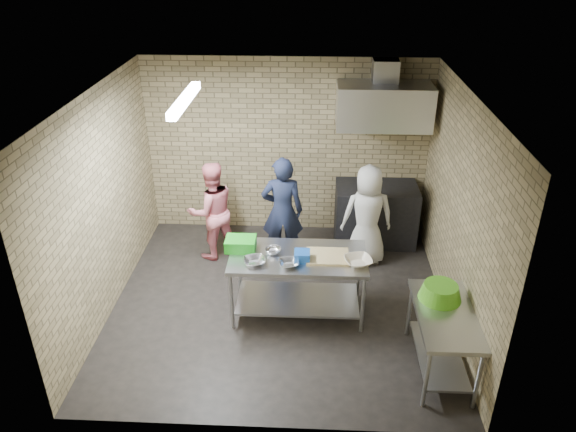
# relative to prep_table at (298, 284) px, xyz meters

# --- Properties ---
(floor) EXTENTS (4.20, 4.20, 0.00)m
(floor) POSITION_rel_prep_table_xyz_m (-0.24, 0.18, -0.41)
(floor) COLOR black
(floor) RESTS_ON ground
(ceiling) EXTENTS (4.20, 4.20, 0.00)m
(ceiling) POSITION_rel_prep_table_xyz_m (-0.24, 0.18, 2.29)
(ceiling) COLOR black
(ceiling) RESTS_ON ground
(back_wall) EXTENTS (4.20, 0.06, 2.70)m
(back_wall) POSITION_rel_prep_table_xyz_m (-0.24, 2.18, 0.94)
(back_wall) COLOR tan
(back_wall) RESTS_ON ground
(front_wall) EXTENTS (4.20, 0.06, 2.70)m
(front_wall) POSITION_rel_prep_table_xyz_m (-0.24, -1.82, 0.94)
(front_wall) COLOR tan
(front_wall) RESTS_ON ground
(left_wall) EXTENTS (0.06, 4.00, 2.70)m
(left_wall) POSITION_rel_prep_table_xyz_m (-2.34, 0.18, 0.94)
(left_wall) COLOR tan
(left_wall) RESTS_ON ground
(right_wall) EXTENTS (0.06, 4.00, 2.70)m
(right_wall) POSITION_rel_prep_table_xyz_m (1.86, 0.18, 0.94)
(right_wall) COLOR tan
(right_wall) RESTS_ON ground
(prep_table) EXTENTS (1.64, 0.82, 0.82)m
(prep_table) POSITION_rel_prep_table_xyz_m (0.00, 0.00, 0.00)
(prep_table) COLOR #B4B6BB
(prep_table) RESTS_ON floor
(side_counter) EXTENTS (0.60, 1.20, 0.75)m
(side_counter) POSITION_rel_prep_table_xyz_m (1.56, -0.92, -0.03)
(side_counter) COLOR silver
(side_counter) RESTS_ON floor
(stove) EXTENTS (1.20, 0.70, 0.90)m
(stove) POSITION_rel_prep_table_xyz_m (1.11, 1.83, 0.04)
(stove) COLOR black
(stove) RESTS_ON floor
(range_hood) EXTENTS (1.30, 0.60, 0.60)m
(range_hood) POSITION_rel_prep_table_xyz_m (1.11, 1.88, 1.69)
(range_hood) COLOR silver
(range_hood) RESTS_ON back_wall
(hood_duct) EXTENTS (0.35, 0.30, 0.30)m
(hood_duct) POSITION_rel_prep_table_xyz_m (1.11, 2.03, 2.14)
(hood_duct) COLOR #A5A8AD
(hood_duct) RESTS_ON back_wall
(wall_shelf) EXTENTS (0.80, 0.20, 0.04)m
(wall_shelf) POSITION_rel_prep_table_xyz_m (1.41, 2.07, 1.51)
(wall_shelf) COLOR #3F2B19
(wall_shelf) RESTS_ON back_wall
(fluorescent_fixture) EXTENTS (0.10, 1.25, 0.08)m
(fluorescent_fixture) POSITION_rel_prep_table_xyz_m (-1.24, 0.18, 2.23)
(fluorescent_fixture) COLOR white
(fluorescent_fixture) RESTS_ON ceiling
(green_crate) EXTENTS (0.36, 0.27, 0.15)m
(green_crate) POSITION_rel_prep_table_xyz_m (-0.70, 0.12, 0.48)
(green_crate) COLOR #1B931B
(green_crate) RESTS_ON prep_table
(blue_tub) EXTENTS (0.18, 0.18, 0.12)m
(blue_tub) POSITION_rel_prep_table_xyz_m (0.05, -0.10, 0.47)
(blue_tub) COLOR #1750B0
(blue_tub) RESTS_ON prep_table
(cutting_board) EXTENTS (0.50, 0.38, 0.03)m
(cutting_board) POSITION_rel_prep_table_xyz_m (0.35, -0.02, 0.42)
(cutting_board) COLOR #D1B878
(cutting_board) RESTS_ON prep_table
(mixing_bowl_a) EXTENTS (0.31, 0.31, 0.06)m
(mixing_bowl_a) POSITION_rel_prep_table_xyz_m (-0.50, -0.20, 0.44)
(mixing_bowl_a) COLOR silver
(mixing_bowl_a) RESTS_ON prep_table
(mixing_bowl_b) EXTENTS (0.24, 0.24, 0.06)m
(mixing_bowl_b) POSITION_rel_prep_table_xyz_m (-0.30, 0.05, 0.44)
(mixing_bowl_b) COLOR silver
(mixing_bowl_b) RESTS_ON prep_table
(mixing_bowl_c) EXTENTS (0.29, 0.29, 0.06)m
(mixing_bowl_c) POSITION_rel_prep_table_xyz_m (-0.10, -0.22, 0.44)
(mixing_bowl_c) COLOR silver
(mixing_bowl_c) RESTS_ON prep_table
(ceramic_bowl) EXTENTS (0.39, 0.39, 0.08)m
(ceramic_bowl) POSITION_rel_prep_table_xyz_m (0.70, -0.15, 0.45)
(ceramic_bowl) COLOR beige
(ceramic_bowl) RESTS_ON prep_table
(green_basin) EXTENTS (0.46, 0.46, 0.17)m
(green_basin) POSITION_rel_prep_table_xyz_m (1.54, -0.67, 0.43)
(green_basin) COLOR #59C626
(green_basin) RESTS_ON side_counter
(bottle_red) EXTENTS (0.07, 0.07, 0.18)m
(bottle_red) POSITION_rel_prep_table_xyz_m (1.16, 2.07, 1.62)
(bottle_red) COLOR #B22619
(bottle_red) RESTS_ON wall_shelf
(man_navy) EXTENTS (0.60, 0.41, 1.60)m
(man_navy) POSITION_rel_prep_table_xyz_m (-0.25, 1.18, 0.39)
(man_navy) COLOR black
(man_navy) RESTS_ON floor
(woman_pink) EXTENTS (0.89, 0.82, 1.46)m
(woman_pink) POSITION_rel_prep_table_xyz_m (-1.26, 1.27, 0.32)
(woman_pink) COLOR pink
(woman_pink) RESTS_ON floor
(woman_white) EXTENTS (0.75, 0.52, 1.47)m
(woman_white) POSITION_rel_prep_table_xyz_m (0.93, 1.23, 0.32)
(woman_white) COLOR white
(woman_white) RESTS_ON floor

